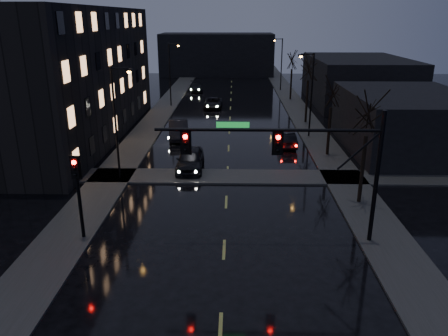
# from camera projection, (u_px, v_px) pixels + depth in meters

# --- Properties ---
(sidewalk_left) EXTENTS (3.00, 140.00, 0.12)m
(sidewalk_left) POSITION_uv_depth(u_px,v_px,m) (152.00, 124.00, 47.80)
(sidewalk_left) COLOR #2D2D2B
(sidewalk_left) RESTS_ON ground
(sidewalk_right) EXTENTS (3.00, 140.00, 0.12)m
(sidewalk_right) POSITION_uv_depth(u_px,v_px,m) (308.00, 124.00, 47.44)
(sidewalk_right) COLOR #2D2D2B
(sidewalk_right) RESTS_ON ground
(sidewalk_cross) EXTENTS (40.00, 3.00, 0.12)m
(sidewalk_cross) POSITION_uv_depth(u_px,v_px,m) (227.00, 177.00, 32.04)
(sidewalk_cross) COLOR #2D2D2B
(sidewalk_cross) RESTS_ON ground
(apartment_block) EXTENTS (12.00, 30.00, 12.00)m
(apartment_block) POSITION_uv_depth(u_px,v_px,m) (55.00, 74.00, 41.30)
(apartment_block) COLOR black
(apartment_block) RESTS_ON ground
(commercial_right_near) EXTENTS (10.00, 14.00, 5.00)m
(commercial_right_near) POSITION_uv_depth(u_px,v_px,m) (406.00, 122.00, 37.98)
(commercial_right_near) COLOR black
(commercial_right_near) RESTS_ON ground
(commercial_right_far) EXTENTS (12.00, 18.00, 6.00)m
(commercial_right_far) POSITION_uv_depth(u_px,v_px,m) (357.00, 81.00, 58.55)
(commercial_right_far) COLOR black
(commercial_right_far) RESTS_ON ground
(far_block) EXTENTS (22.00, 10.00, 8.00)m
(far_block) POSITION_uv_depth(u_px,v_px,m) (217.00, 54.00, 86.97)
(far_block) COLOR black
(far_block) RESTS_ON ground
(signal_mast) EXTENTS (11.11, 0.41, 7.00)m
(signal_mast) POSITION_uv_depth(u_px,v_px,m) (303.00, 153.00, 21.41)
(signal_mast) COLOR black
(signal_mast) RESTS_ON ground
(signal_pole_left) EXTENTS (0.35, 0.41, 4.53)m
(signal_pole_left) POSITION_uv_depth(u_px,v_px,m) (78.00, 186.00, 22.26)
(signal_pole_left) COLOR black
(signal_pole_left) RESTS_ON ground
(tree_near) EXTENTS (3.52, 3.52, 8.08)m
(tree_near) POSITION_uv_depth(u_px,v_px,m) (369.00, 106.00, 25.59)
(tree_near) COLOR black
(tree_near) RESTS_ON ground
(tree_mid_a) EXTENTS (3.30, 3.30, 7.58)m
(tree_mid_a) POSITION_uv_depth(u_px,v_px,m) (333.00, 87.00, 35.15)
(tree_mid_a) COLOR black
(tree_mid_a) RESTS_ON ground
(tree_mid_b) EXTENTS (3.74, 3.74, 8.59)m
(tree_mid_b) POSITION_uv_depth(u_px,v_px,m) (309.00, 62.00, 46.22)
(tree_mid_b) COLOR black
(tree_mid_b) RESTS_ON ground
(tree_far) EXTENTS (3.43, 3.43, 7.88)m
(tree_far) POSITION_uv_depth(u_px,v_px,m) (292.00, 56.00, 59.62)
(tree_far) COLOR black
(tree_far) RESTS_ON ground
(streetlight_l_near) EXTENTS (1.53, 0.28, 8.00)m
(streetlight_l_near) POSITION_uv_depth(u_px,v_px,m) (118.00, 114.00, 30.18)
(streetlight_l_near) COLOR black
(streetlight_l_near) RESTS_ON ground
(streetlight_l_far) EXTENTS (1.53, 0.28, 8.00)m
(streetlight_l_far) POSITION_uv_depth(u_px,v_px,m) (171.00, 69.00, 55.67)
(streetlight_l_far) COLOR black
(streetlight_l_far) RESTS_ON ground
(streetlight_r_mid) EXTENTS (1.53, 0.28, 8.00)m
(streetlight_r_mid) POSITION_uv_depth(u_px,v_px,m) (310.00, 88.00, 41.18)
(streetlight_r_mid) COLOR black
(streetlight_r_mid) RESTS_ON ground
(streetlight_r_far) EXTENTS (1.53, 0.28, 8.00)m
(streetlight_r_far) POSITION_uv_depth(u_px,v_px,m) (280.00, 60.00, 67.61)
(streetlight_r_far) COLOR black
(streetlight_r_far) RESTS_ON ground
(oncoming_car_a) EXTENTS (2.02, 4.95, 1.68)m
(oncoming_car_a) POSITION_uv_depth(u_px,v_px,m) (190.00, 159.00, 33.34)
(oncoming_car_a) COLOR black
(oncoming_car_a) RESTS_ON ground
(oncoming_car_b) EXTENTS (2.51, 5.39, 1.71)m
(oncoming_car_b) POSITION_uv_depth(u_px,v_px,m) (178.00, 130.00, 42.03)
(oncoming_car_b) COLOR black
(oncoming_car_b) RESTS_ON ground
(oncoming_car_c) EXTENTS (2.33, 4.87, 1.34)m
(oncoming_car_c) POSITION_uv_depth(u_px,v_px,m) (213.00, 103.00, 56.02)
(oncoming_car_c) COLOR black
(oncoming_car_c) RESTS_ON ground
(oncoming_car_d) EXTENTS (2.50, 5.05, 1.41)m
(oncoming_car_d) POSITION_uv_depth(u_px,v_px,m) (196.00, 87.00, 68.27)
(oncoming_car_d) COLOR black
(oncoming_car_d) RESTS_ON ground
(lead_car) EXTENTS (1.63, 4.12, 1.33)m
(lead_car) POSITION_uv_depth(u_px,v_px,m) (286.00, 139.00, 39.47)
(lead_car) COLOR black
(lead_car) RESTS_ON ground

